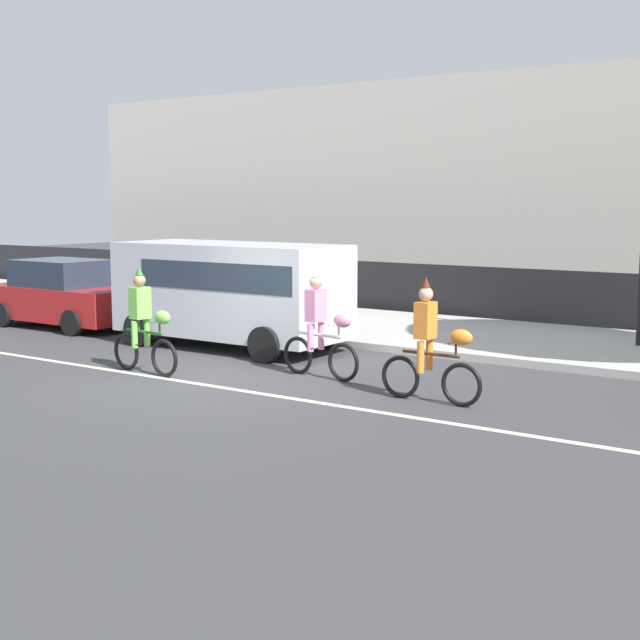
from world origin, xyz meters
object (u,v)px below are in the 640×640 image
Objects in this scene: parked_van_silver at (233,287)px; parked_car_red at (64,295)px; pedestrian_onlooker at (325,286)px; parade_cyclist_orange at (432,348)px; parade_cyclist_lime at (145,327)px; parade_cyclist_pink at (321,330)px.

parked_car_red is (-5.38, 0.02, -0.50)m from parked_van_silver.
pedestrian_onlooker is at bearing 32.81° from parked_car_red.
parade_cyclist_orange reaches higher than parked_car_red.
parade_cyclist_lime and parade_cyclist_orange have the same top height.
parked_car_red is (-8.69, 1.60, -0.06)m from parade_cyclist_pink.
parked_van_silver is at bearing 154.49° from parade_cyclist_pink.
parade_cyclist_pink is at bearing -56.23° from pedestrian_onlooker.
parked_van_silver is at bearing 99.92° from parade_cyclist_lime.
parade_cyclist_lime is at bearing -170.68° from parade_cyclist_orange.
parked_van_silver is (-0.53, 3.05, 0.44)m from parade_cyclist_lime.
parade_cyclist_lime is at bearing -84.86° from pedestrian_onlooker.
parked_van_silver reaches higher than parade_cyclist_lime.
parked_car_red is (-5.91, 3.07, -0.06)m from parade_cyclist_lime.
parade_cyclist_pink is 1.19× the size of pedestrian_onlooker.
pedestrian_onlooker is at bearing 123.77° from parade_cyclist_pink.
parade_cyclist_orange is 6.20m from parked_van_silver.
parade_cyclist_orange is 1.19× the size of pedestrian_onlooker.
parked_car_red is 6.34m from pedestrian_onlooker.
parade_cyclist_lime is 1.00× the size of parade_cyclist_pink.
parked_van_silver reaches higher than parade_cyclist_pink.
parade_cyclist_lime is 6.53m from pedestrian_onlooker.
parade_cyclist_lime is 0.38× the size of parked_van_silver.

